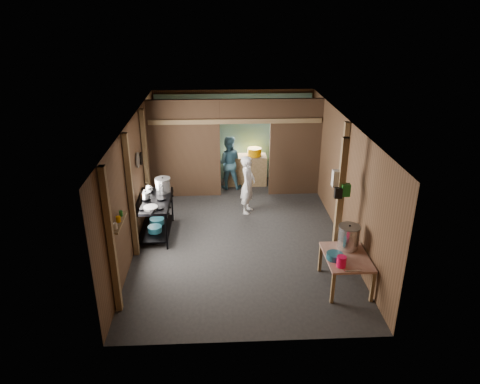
{
  "coord_description": "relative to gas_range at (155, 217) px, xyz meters",
  "views": [
    {
      "loc": [
        -0.43,
        -8.84,
        4.83
      ],
      "look_at": [
        0.0,
        -0.2,
        1.1
      ],
      "focal_mm": 33.06,
      "sensor_mm": 36.0,
      "label": 1
    }
  ],
  "objects": [
    {
      "name": "gas_range",
      "position": [
        0.0,
        0.0,
        0.0
      ],
      "size": [
        0.75,
        1.46,
        0.86
      ],
      "primitive_type": null,
      "color": "black",
      "rests_on": "floor"
    },
    {
      "name": "wall_right",
      "position": [
        4.13,
        -0.02,
        0.87
      ],
      "size": [
        0.0,
        7.0,
        2.6
      ],
      "primitive_type": "cube",
      "color": "brown",
      "rests_on": "ground"
    },
    {
      "name": "jar_white",
      "position": [
        -0.27,
        -2.37,
        1.03
      ],
      "size": [
        0.07,
        0.07,
        0.1
      ],
      "primitive_type": "cylinder",
      "color": "beige",
      "rests_on": "wall_shelf"
    },
    {
      "name": "wall_front",
      "position": [
        1.88,
        -3.52,
        0.87
      ],
      "size": [
        4.5,
        0.0,
        2.6
      ],
      "primitive_type": "cube",
      "color": "brown",
      "rests_on": "ground"
    },
    {
      "name": "jar_yellow",
      "position": [
        -0.27,
        -2.12,
        1.03
      ],
      "size": [
        0.08,
        0.08,
        0.1
      ],
      "primitive_type": "cylinder",
      "color": "orange",
      "rests_on": "wall_shelf"
    },
    {
      "name": "pan_lid_big",
      "position": [
        -0.33,
        0.38,
        1.22
      ],
      "size": [
        0.03,
        0.34,
        0.34
      ],
      "primitive_type": "cylinder",
      "rotation": [
        0.0,
        1.57,
        0.0
      ],
      "color": "slate",
      "rests_on": "wall_left"
    },
    {
      "name": "stove_pot_med",
      "position": [
        -0.17,
        0.03,
        0.51
      ],
      "size": [
        0.29,
        0.29,
        0.2
      ],
      "primitive_type": null,
      "rotation": [
        0.0,
        0.0,
        0.34
      ],
      "color": "silver",
      "rests_on": "gas_range"
    },
    {
      "name": "yellow_tub",
      "position": [
        2.44,
        2.93,
        0.53
      ],
      "size": [
        0.39,
        0.39,
        0.22
      ],
      "primitive_type": "cylinder",
      "color": "orange",
      "rests_on": "back_counter"
    },
    {
      "name": "stock_pot",
      "position": [
        3.8,
        -1.85,
        0.41
      ],
      "size": [
        0.44,
        0.44,
        0.47
      ],
      "primitive_type": null,
      "rotation": [
        0.0,
        0.0,
        -0.1
      ],
      "color": "silver",
      "rests_on": "prep_table"
    },
    {
      "name": "wall_shelf",
      "position": [
        -0.27,
        -2.12,
        0.97
      ],
      "size": [
        0.14,
        0.8,
        0.03
      ],
      "primitive_type": "cube",
      "color": "#997750",
      "rests_on": "wall_left"
    },
    {
      "name": "post_free",
      "position": [
        3.73,
        -1.32,
        0.87
      ],
      "size": [
        0.12,
        0.12,
        2.6
      ],
      "primitive_type": "cube",
      "color": "#997750",
      "rests_on": "floor"
    },
    {
      "name": "bag_black",
      "position": [
        3.66,
        -1.4,
        1.12
      ],
      "size": [
        0.14,
        0.1,
        0.2
      ],
      "primitive_type": "cube",
      "color": "black",
      "rests_on": "post_free"
    },
    {
      "name": "post_left_b",
      "position": [
        -0.3,
        -0.82,
        0.87
      ],
      "size": [
        0.1,
        0.12,
        2.6
      ],
      "primitive_type": "cube",
      "color": "#997750",
      "rests_on": "floor"
    },
    {
      "name": "prep_table",
      "position": [
        3.71,
        -2.13,
        -0.12
      ],
      "size": [
        0.77,
        1.06,
        0.63
      ],
      "primitive_type": null,
      "color": "tan",
      "rests_on": "floor"
    },
    {
      "name": "blue_tub_back",
      "position": [
        0.0,
        0.2,
        -0.2
      ],
      "size": [
        0.33,
        0.33,
        0.13
      ],
      "primitive_type": "cylinder",
      "color": "#1E596B",
      "rests_on": "gas_range"
    },
    {
      "name": "floor",
      "position": [
        1.88,
        -0.02,
        -0.43
      ],
      "size": [
        4.5,
        7.0,
        0.0
      ],
      "primitive_type": "cube",
      "color": "#262626",
      "rests_on": "ground"
    },
    {
      "name": "wall_left",
      "position": [
        -0.37,
        -0.02,
        0.87
      ],
      "size": [
        0.0,
        7.0,
        2.6
      ],
      "primitive_type": "cube",
      "color": "brown",
      "rests_on": "ground"
    },
    {
      "name": "back_counter",
      "position": [
        2.18,
        2.93,
        -0.01
      ],
      "size": [
        1.2,
        0.5,
        0.85
      ],
      "primitive_type": "cube",
      "color": "#997750",
      "rests_on": "floor"
    },
    {
      "name": "partition_left",
      "position": [
        0.55,
        2.18,
        0.87
      ],
      "size": [
        1.85,
        0.1,
        2.6
      ],
      "primitive_type": "cube",
      "color": "#4D3722",
      "rests_on": "floor"
    },
    {
      "name": "wash_basin",
      "position": [
        3.46,
        -2.21,
        0.25
      ],
      "size": [
        0.36,
        0.36,
        0.11
      ],
      "primitive_type": "cylinder",
      "rotation": [
        0.0,
        0.0,
        -0.29
      ],
      "color": "#1E596B",
      "rests_on": "prep_table"
    },
    {
      "name": "post_right",
      "position": [
        4.06,
        -0.22,
        0.87
      ],
      "size": [
        0.1,
        0.12,
        2.6
      ],
      "primitive_type": "cube",
      "color": "#997750",
      "rests_on": "floor"
    },
    {
      "name": "cross_beam",
      "position": [
        1.88,
        2.13,
        1.62
      ],
      "size": [
        4.4,
        0.12,
        0.12
      ],
      "primitive_type": "cube",
      "color": "#997750",
      "rests_on": "wall_left"
    },
    {
      "name": "ceiling",
      "position": [
        1.88,
        -0.02,
        2.17
      ],
      "size": [
        4.5,
        7.0,
        0.0
      ],
      "primitive_type": "cube",
      "color": "#3F3833",
      "rests_on": "ground"
    },
    {
      "name": "bag_white",
      "position": [
        3.68,
        -1.24,
        1.35
      ],
      "size": [
        0.22,
        0.15,
        0.32
      ],
      "primitive_type": "cube",
      "color": "beige",
      "rests_on": "post_free"
    },
    {
      "name": "post_left_c",
      "position": [
        -0.3,
        1.18,
        0.87
      ],
      "size": [
        0.1,
        0.12,
        2.6
      ],
      "primitive_type": "cube",
      "color": "#997750",
      "rests_on": "floor"
    },
    {
      "name": "turquoise_panel",
      "position": [
        1.88,
        3.42,
        0.82
      ],
      "size": [
        4.4,
        0.06,
        2.5
      ],
      "primitive_type": "cube",
      "color": "#5C9B9B",
      "rests_on": "wall_back"
    },
    {
      "name": "bag_green",
      "position": [
        3.8,
        -1.38,
        1.17
      ],
      "size": [
        0.16,
        0.12,
        0.24
      ],
      "primitive_type": "cube",
      "color": "#15691E",
      "rests_on": "post_free"
    },
    {
      "name": "frying_pan",
      "position": [
        0.0,
        -0.47,
        0.46
      ],
      "size": [
        0.41,
        0.58,
        0.07
      ],
      "primitive_type": null,
      "rotation": [
        0.0,
        0.0,
        -0.22
      ],
      "color": "slate",
      "rests_on": "gas_range"
    },
    {
      "name": "pink_bucket",
      "position": [
        3.52,
        -2.47,
        0.3
      ],
      "size": [
        0.19,
        0.19,
        0.2
      ],
      "primitive_type": "cylinder",
      "rotation": [
        0.0,
        0.0,
        0.15
      ],
      "color": "#FE0C49",
      "rests_on": "prep_table"
    },
    {
      "name": "stove_pot_large",
      "position": [
        0.17,
        0.42,
        0.59
      ],
      "size": [
        0.44,
        0.44,
        0.35
      ],
      "primitive_type": null,
      "rotation": [
        0.0,
        0.0,
        -0.29
      ],
      "color": "silver",
      "rests_on": "gas_range"
    },
    {
      "name": "partition_right",
      "position": [
        3.46,
        2.18,
        0.87
      ],
      "size": [
        1.35,
        0.1,
        2.6
      ],
      "primitive_type": "cube",
      "color": "#4D3722",
      "rests_on": "floor"
    },
    {
      "name": "cook",
      "position": [
        2.14,
        1.08,
        0.3
      ],
      "size": [
        0.5,
        0.62,
        1.46
      ],
      "primitive_type": "imported",
      "rotation": [
        0.0,
        0.0,
        1.24
      ],
      "color": "white",
      "rests_on": "floor"
    },
    {
      "name": "blue_tub_front",
      "position": [
        0.0,
        -0.18,
        -0.2
      ],
      "size": [
        0.31,
        0.31,
        0.13
      ],
      "primitive_type": "cylinder",
      "color": "#1E596B",
      "rests_on": "gas_range"
    },
    {
      "name": "wall_back",
      "position": [
        1.88,
        3.48,
        0.87
      ],
      "size": [
        4.5,
        0.0,
        2.6
      ],
      "primitive_type": "cube",
      "color": "brown",
      "rests_on": "ground"
    },
    {
      "name": "wall_clock",
      "position": [
        2.13,
        3.38,
        1.47
      ],
      "size": [
        0.2,
        0.03,
        0.2
      ],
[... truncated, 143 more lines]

